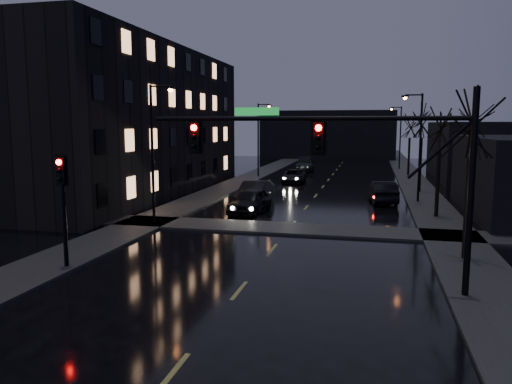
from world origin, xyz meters
The scene contains 21 objects.
sidewalk_left centered at (-8.50, 35.00, 0.06)m, with size 3.00×140.00×0.12m, color #2D2D2B.
sidewalk_right centered at (8.50, 35.00, 0.06)m, with size 3.00×140.00×0.12m, color #2D2D2B.
sidewalk_cross centered at (0.00, 18.50, 0.06)m, with size 40.00×3.00×0.12m, color #2D2D2B.
apartment_block centered at (-16.50, 30.00, 6.00)m, with size 12.00×30.00×12.00m, color black.
commercial_right_far centered at (17.00, 48.00, 3.00)m, with size 12.00×18.00×6.00m, color black.
far_block centered at (-3.00, 78.00, 4.00)m, with size 22.00×10.00×8.00m, color black.
signal_mast centered at (3.85, 9.00, 4.87)m, with size 11.11×0.41×7.00m.
signal_pole_left centered at (-7.50, 8.99, 3.01)m, with size 0.35×0.41×4.53m.
tree_near centered at (8.40, 14.00, 6.22)m, with size 3.52×3.52×8.08m.
tree_mid_a centered at (8.40, 24.00, 5.83)m, with size 3.30×3.30×7.58m.
tree_mid_b centered at (8.40, 36.00, 6.61)m, with size 3.74×3.74×8.59m.
tree_far centered at (8.40, 50.00, 6.06)m, with size 3.43×3.43×7.88m.
streetlight_l_near centered at (-7.58, 18.00, 4.77)m, with size 1.53×0.28×8.00m.
streetlight_l_far centered at (-7.58, 45.00, 4.77)m, with size 1.53×0.28×8.00m.
streetlight_r_mid centered at (7.58, 30.00, 4.77)m, with size 1.53×0.28×8.00m.
streetlight_r_far centered at (7.58, 58.00, 4.77)m, with size 1.53×0.28×8.00m.
oncoming_car_a centered at (-3.31, 23.11, 0.81)m, with size 1.92×4.76×1.62m, color black.
oncoming_car_b centered at (-3.91, 26.88, 0.83)m, with size 1.76×5.05×1.67m, color black.
oncoming_car_c centered at (-3.14, 40.56, 0.67)m, with size 2.21×4.79×1.33m, color black.
oncoming_car_d centered at (-3.82, 53.91, 0.82)m, with size 2.31×5.68×1.65m, color black.
lead_car centered at (5.23, 29.52, 0.81)m, with size 1.71×4.90×1.61m, color black.
Camera 1 is at (4.43, -8.32, 5.81)m, focal length 35.00 mm.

